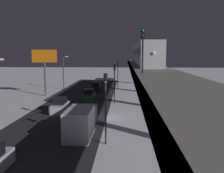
# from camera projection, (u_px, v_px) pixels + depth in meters

# --- Properties ---
(ground_plane) EXTENTS (240.00, 240.00, 0.00)m
(ground_plane) POSITION_uv_depth(u_px,v_px,m) (103.00, 118.00, 31.65)
(ground_plane) COLOR white
(avenue_asphalt) EXTENTS (11.00, 90.16, 0.01)m
(avenue_asphalt) POSITION_uv_depth(u_px,v_px,m) (64.00, 117.00, 31.91)
(avenue_asphalt) COLOR #28282D
(avenue_asphalt) RESTS_ON ground_plane
(elevated_railway) EXTENTS (5.00, 90.16, 6.34)m
(elevated_railway) POSITION_uv_depth(u_px,v_px,m) (151.00, 75.00, 30.63)
(elevated_railway) COLOR gray
(elevated_railway) RESTS_ON ground_plane
(subway_train) EXTENTS (2.94, 36.87, 3.40)m
(subway_train) POSITION_uv_depth(u_px,v_px,m) (142.00, 54.00, 46.65)
(subway_train) COLOR #B7BABF
(subway_train) RESTS_ON elevated_railway
(rail_signal) EXTENTS (0.36, 0.41, 4.00)m
(rail_signal) POSITION_uv_depth(u_px,v_px,m) (143.00, 43.00, 21.94)
(rail_signal) COLOR black
(rail_signal) RESTS_ON elevated_railway
(sedan_black) EXTENTS (1.91, 4.72, 1.97)m
(sedan_black) POSITION_uv_depth(u_px,v_px,m) (96.00, 87.00, 54.78)
(sedan_black) COLOR black
(sedan_black) RESTS_ON ground_plane
(sedan_green) EXTENTS (1.80, 4.63, 1.97)m
(sedan_green) POSITION_uv_depth(u_px,v_px,m) (89.00, 95.00, 43.92)
(sedan_green) COLOR #2D6038
(sedan_green) RESTS_ON ground_plane
(sedan_white_2) EXTENTS (1.80, 4.77, 1.97)m
(sedan_white_2) POSITION_uv_depth(u_px,v_px,m) (60.00, 106.00, 34.91)
(sedan_white_2) COLOR silver
(sedan_white_2) RESTS_ON ground_plane
(box_truck) EXTENTS (2.40, 7.40, 2.80)m
(box_truck) POSITION_uv_depth(u_px,v_px,m) (81.00, 121.00, 25.11)
(box_truck) COLOR navy
(box_truck) RESTS_ON ground_plane
(traffic_light_near) EXTENTS (0.32, 0.44, 6.40)m
(traffic_light_near) POSITION_uv_depth(u_px,v_px,m) (106.00, 98.00, 21.73)
(traffic_light_near) COLOR #2D2D2D
(traffic_light_near) RESTS_ON ground_plane
(traffic_light_mid) EXTENTS (0.32, 0.44, 6.40)m
(traffic_light_mid) POSITION_uv_depth(u_px,v_px,m) (115.00, 78.00, 40.21)
(traffic_light_mid) COLOR #2D2D2D
(traffic_light_mid) RESTS_ON ground_plane
(traffic_light_far) EXTENTS (0.32, 0.44, 6.40)m
(traffic_light_far) POSITION_uv_depth(u_px,v_px,m) (118.00, 71.00, 58.69)
(traffic_light_far) COLOR #2D2D2D
(traffic_light_far) RESTS_ON ground_plane
(commercial_billboard) EXTENTS (4.80, 0.36, 8.90)m
(commercial_billboard) POSITION_uv_depth(u_px,v_px,m) (44.00, 61.00, 47.38)
(commercial_billboard) COLOR #4C4C51
(commercial_billboard) RESTS_ON ground_plane
(street_lamp_far) EXTENTS (1.35, 0.44, 7.65)m
(street_lamp_far) POSITION_uv_depth(u_px,v_px,m) (64.00, 69.00, 56.35)
(street_lamp_far) COLOR #38383D
(street_lamp_far) RESTS_ON ground_plane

